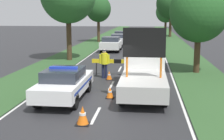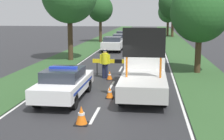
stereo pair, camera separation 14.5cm
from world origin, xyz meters
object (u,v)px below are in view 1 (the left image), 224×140
object	(u,v)px
roadside_tree_near_right	(199,12)
pedestrian_civilian	(129,62)
queued_car_hatch_blue	(147,52)
road_barrier	(114,62)
traffic_cone_centre_front	(83,115)
queued_car_sedan_silver	(119,39)
traffic_cone_near_truck	(110,92)
traffic_cone_behind_barrier	(109,75)
traffic_cone_near_police	(154,74)
roadside_tree_mid_right	(166,12)
police_car	(65,83)
work_truck	(144,69)
police_officer	(104,61)
queued_car_van_white	(111,44)
roadside_tree_far_left	(171,4)
queued_car_suv_grey	(121,36)
roadside_tree_near_left	(98,9)

from	to	relation	value
roadside_tree_near_right	pedestrian_civilian	bearing A→B (deg)	-156.61
queued_car_hatch_blue	road_barrier	bearing A→B (deg)	70.39
traffic_cone_centre_front	queued_car_sedan_silver	world-z (taller)	queued_car_sedan_silver
pedestrian_civilian	traffic_cone_near_truck	distance (m)	5.08
traffic_cone_behind_barrier	traffic_cone_centre_front	bearing A→B (deg)	-89.88
traffic_cone_near_police	roadside_tree_near_right	size ratio (longest dim) A/B	0.09
road_barrier	roadside_tree_mid_right	size ratio (longest dim) A/B	0.48
traffic_cone_near_police	queued_car_sedan_silver	xyz separation A→B (m)	(-3.94, 18.80, 0.50)
traffic_cone_centre_front	traffic_cone_near_truck	xyz separation A→B (m)	(0.53, 3.55, -0.06)
traffic_cone_centre_front	police_car	bearing A→B (deg)	115.38
work_truck	road_barrier	xyz separation A→B (m)	(-1.95, 3.83, -0.26)
traffic_cone_near_police	roadside_tree_mid_right	size ratio (longest dim) A/B	0.09
police_officer	traffic_cone_near_truck	distance (m)	4.58
queued_car_hatch_blue	queued_car_sedan_silver	xyz separation A→B (m)	(-3.46, 12.28, -0.03)
queued_car_van_white	roadside_tree_far_left	size ratio (longest dim) A/B	0.50
roadside_tree_near_right	queued_car_suv_grey	bearing A→B (deg)	107.23
traffic_cone_near_truck	traffic_cone_behind_barrier	distance (m)	4.07
traffic_cone_near_police	roadside_tree_mid_right	bearing A→B (deg)	86.13
road_barrier	police_officer	distance (m)	1.08
traffic_cone_near_police	queued_car_hatch_blue	world-z (taller)	queued_car_hatch_blue
road_barrier	police_officer	bearing A→B (deg)	-121.58
road_barrier	pedestrian_civilian	xyz separation A→B (m)	(1.00, -0.38, 0.09)
traffic_cone_centre_front	traffic_cone_behind_barrier	xyz separation A→B (m)	(-0.02, 7.58, -0.07)
police_officer	pedestrian_civilian	world-z (taller)	police_officer
traffic_cone_centre_front	roadside_tree_mid_right	world-z (taller)	roadside_tree_mid_right
work_truck	pedestrian_civilian	size ratio (longest dim) A/B	3.83
pedestrian_civilian	queued_car_van_white	size ratio (longest dim) A/B	0.39
work_truck	queued_car_van_white	xyz separation A→B (m)	(-3.64, 16.42, -0.32)
police_car	traffic_cone_centre_front	size ratio (longest dim) A/B	7.05
police_officer	traffic_cone_near_police	bearing A→B (deg)	178.30
work_truck	traffic_cone_near_truck	xyz separation A→B (m)	(-1.54, -1.55, -0.83)
road_barrier	queued_car_van_white	size ratio (longest dim) A/B	0.70
roadside_tree_near_left	traffic_cone_near_police	bearing A→B (deg)	-73.11
traffic_cone_near_police	roadside_tree_far_left	bearing A→B (deg)	84.77
roadside_tree_near_left	roadside_tree_mid_right	size ratio (longest dim) A/B	1.06
work_truck	traffic_cone_near_truck	world-z (taller)	work_truck
road_barrier	queued_car_sedan_silver	bearing A→B (deg)	89.15
road_barrier	traffic_cone_centre_front	xyz separation A→B (m)	(-0.12, -8.93, -0.50)
traffic_cone_centre_front	roadside_tree_near_left	world-z (taller)	roadside_tree_near_left
traffic_cone_near_truck	roadside_tree_near_right	size ratio (longest dim) A/B	0.09
police_car	roadside_tree_near_left	size ratio (longest dim) A/B	0.76
police_officer	roadside_tree_near_right	bearing A→B (deg)	-161.79
traffic_cone_behind_barrier	roadside_tree_far_left	xyz separation A→B (m)	(5.79, 34.74, 5.15)
road_barrier	traffic_cone_near_police	size ratio (longest dim) A/B	5.05
roadside_tree_mid_right	traffic_cone_behind_barrier	bearing A→B (deg)	-97.93
work_truck	road_barrier	bearing A→B (deg)	-66.53
road_barrier	queued_car_hatch_blue	size ratio (longest dim) A/B	0.64
work_truck	traffic_cone_near_truck	size ratio (longest dim) A/B	11.10
work_truck	traffic_cone_near_police	xyz separation A→B (m)	(0.58, 3.03, -0.83)
police_car	queued_car_suv_grey	bearing A→B (deg)	92.82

